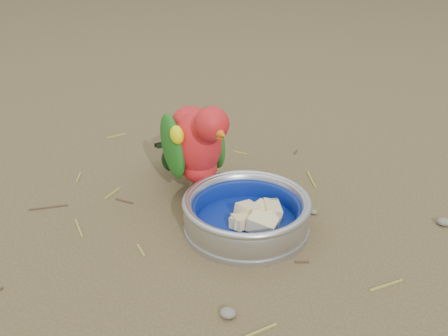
% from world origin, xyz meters
% --- Properties ---
extents(ground, '(60.00, 60.00, 0.00)m').
position_xyz_m(ground, '(0.00, 0.00, 0.00)').
color(ground, brown).
extents(food_bowl, '(0.22, 0.22, 0.02)m').
position_xyz_m(food_bowl, '(-0.01, 0.04, 0.01)').
color(food_bowl, '#B2B2BA').
rests_on(food_bowl, ground).
extents(bowl_wall, '(0.22, 0.22, 0.04)m').
position_xyz_m(bowl_wall, '(-0.01, 0.04, 0.04)').
color(bowl_wall, '#B2B2BA').
rests_on(bowl_wall, food_bowl).
extents(fruit_wedges, '(0.13, 0.13, 0.03)m').
position_xyz_m(fruit_wedges, '(-0.01, 0.04, 0.03)').
color(fruit_wedges, beige).
rests_on(fruit_wedges, food_bowl).
extents(lory_parrot, '(0.25, 0.24, 0.19)m').
position_xyz_m(lory_parrot, '(-0.13, 0.12, 0.10)').
color(lory_parrot, red).
rests_on(lory_parrot, ground).
extents(ground_debris, '(0.90, 0.80, 0.01)m').
position_xyz_m(ground_debris, '(-0.02, 0.02, 0.00)').
color(ground_debris, olive).
rests_on(ground_debris, ground).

